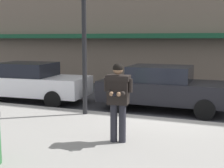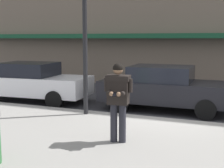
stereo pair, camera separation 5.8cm
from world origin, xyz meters
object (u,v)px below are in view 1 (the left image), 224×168
object	(u,v)px
parked_sedan_mid	(164,88)
man_texting_on_phone	(118,94)
parked_sedan_near	(30,82)
street_lamp_post	(84,16)

from	to	relation	value
parked_sedan_mid	man_texting_on_phone	distance (m)	4.16
man_texting_on_phone	parked_sedan_near	bearing A→B (deg)	143.69
parked_sedan_mid	parked_sedan_near	bearing A→B (deg)	-175.24
parked_sedan_near	man_texting_on_phone	bearing A→B (deg)	-36.31
parked_sedan_near	man_texting_on_phone	world-z (taller)	man_texting_on_phone
man_texting_on_phone	street_lamp_post	size ratio (longest dim) A/B	0.37
man_texting_on_phone	street_lamp_post	world-z (taller)	street_lamp_post
street_lamp_post	parked_sedan_mid	bearing A→B (deg)	44.28
man_texting_on_phone	parked_sedan_mid	bearing A→B (deg)	87.54
parked_sedan_mid	man_texting_on_phone	bearing A→B (deg)	-92.46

